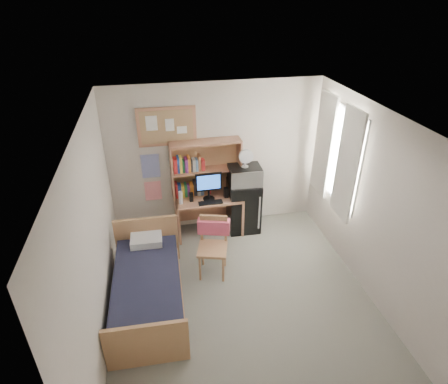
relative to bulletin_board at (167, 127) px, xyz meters
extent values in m
cube|color=gray|center=(0.78, -2.08, -1.93)|extent=(3.60, 4.20, 0.02)
cube|color=white|center=(0.78, -2.08, 0.68)|extent=(3.60, 4.20, 0.02)
cube|color=beige|center=(0.78, 0.02, -0.62)|extent=(3.60, 0.04, 2.60)
cube|color=beige|center=(0.78, -4.18, -0.62)|extent=(3.60, 0.04, 2.60)
cube|color=beige|center=(-1.02, -2.08, -0.62)|extent=(0.04, 4.20, 2.60)
cube|color=beige|center=(2.58, -2.08, -0.62)|extent=(0.04, 4.20, 2.60)
cube|color=white|center=(2.53, -0.88, -0.32)|extent=(0.10, 1.40, 1.70)
cube|color=white|center=(2.50, -1.28, -0.32)|extent=(0.04, 0.55, 1.70)
cube|color=white|center=(2.50, -0.48, -0.32)|extent=(0.04, 0.55, 1.70)
cube|color=#A68358|center=(0.00, 0.00, 0.00)|extent=(0.94, 0.03, 0.64)
cube|color=#293AA7|center=(-0.32, 0.01, -0.67)|extent=(0.30, 0.01, 0.42)
cube|color=red|center=(-0.32, 0.01, -1.14)|extent=(0.28, 0.01, 0.36)
cube|color=#B67A58|center=(0.60, -0.29, -1.56)|extent=(1.16, 0.60, 0.71)
cube|color=tan|center=(0.48, -1.38, -1.45)|extent=(0.58, 0.58, 0.94)
cube|color=black|center=(1.23, -0.27, -1.46)|extent=(0.56, 0.56, 0.92)
cube|color=black|center=(-0.50, -1.86, -1.67)|extent=(0.97, 1.87, 0.51)
cube|color=#B67A58|center=(0.59, -0.14, -0.72)|extent=(1.19, 0.34, 0.97)
cube|color=black|center=(0.60, -0.35, -0.97)|extent=(0.45, 0.05, 0.47)
cube|color=black|center=(0.60, -0.49, -1.20)|extent=(0.41, 0.14, 0.02)
cube|color=black|center=(0.30, -0.36, -1.13)|extent=(0.07, 0.07, 0.15)
cube|color=black|center=(0.90, -0.34, -1.12)|extent=(0.08, 0.08, 0.18)
cylinder|color=silver|center=(0.12, -0.40, -1.09)|extent=(0.07, 0.07, 0.23)
cube|color=#E25672|center=(0.53, -1.19, -1.19)|extent=(0.50, 0.27, 0.23)
cube|color=silver|center=(1.23, -0.29, -0.84)|extent=(0.55, 0.43, 0.31)
cylinder|color=silver|center=(1.23, -0.29, -0.54)|extent=(0.25, 0.25, 0.30)
cube|color=silver|center=(-0.48, -1.11, -1.36)|extent=(0.47, 0.33, 0.11)
camera|label=1|loc=(-0.23, -5.77, 2.01)|focal=30.00mm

